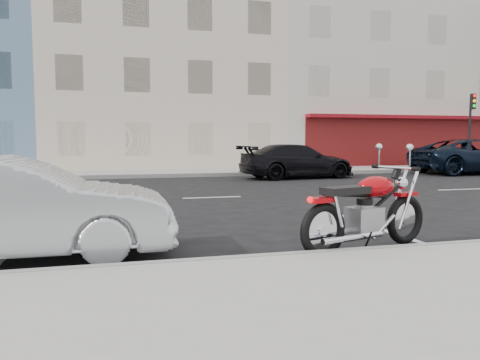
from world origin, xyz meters
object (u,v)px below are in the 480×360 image
object	(u,v)px
fire_hydrant	(443,160)
sedan_silver	(11,208)
suv_far	(474,156)
car_far	(297,161)
motorcycle	(407,208)
traffic_light	(471,121)

from	to	relation	value
fire_hydrant	sedan_silver	distance (m)	22.89
suv_far	car_far	xyz separation A→B (m)	(-8.77, -0.19, -0.10)
motorcycle	suv_far	size ratio (longest dim) A/B	0.40
traffic_light	motorcycle	bearing A→B (deg)	-133.22
fire_hydrant	traffic_light	bearing A→B (deg)	-6.36
traffic_light	suv_far	world-z (taller)	traffic_light
fire_hydrant	motorcycle	world-z (taller)	motorcycle
fire_hydrant	car_far	xyz separation A→B (m)	(-9.37, -3.07, 0.16)
traffic_light	sedan_silver	size ratio (longest dim) A/B	0.91
traffic_light	car_far	bearing A→B (deg)	-165.03
motorcycle	suv_far	xyz separation A→B (m)	(11.66, 11.93, 0.25)
suv_far	sedan_silver	bearing A→B (deg)	125.28
traffic_light	motorcycle	distance (m)	20.20
sedan_silver	suv_far	size ratio (longest dim) A/B	0.73
fire_hydrant	motorcycle	xyz separation A→B (m)	(-12.26, -14.81, 0.01)
fire_hydrant	sedan_silver	bearing A→B (deg)	-141.16
traffic_light	car_far	world-z (taller)	traffic_light
motorcycle	car_far	world-z (taller)	car_far
sedan_silver	car_far	size ratio (longest dim) A/B	0.88
motorcycle	sedan_silver	xyz separation A→B (m)	(-5.57, 0.46, 0.15)
traffic_light	suv_far	bearing A→B (deg)	-127.77
traffic_light	fire_hydrant	world-z (taller)	traffic_light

